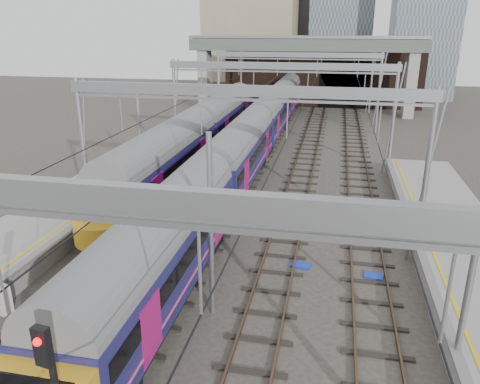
# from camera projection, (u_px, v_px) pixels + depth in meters

# --- Properties ---
(ground) EXTENTS (160.00, 160.00, 0.00)m
(ground) POSITION_uv_depth(u_px,v_px,m) (198.00, 345.00, 16.06)
(ground) COLOR #38332D
(ground) RESTS_ON ground
(tracks) EXTENTS (14.40, 80.00, 0.22)m
(tracks) POSITION_uv_depth(u_px,v_px,m) (264.00, 197.00, 29.90)
(tracks) COLOR #4C3828
(tracks) RESTS_ON ground
(overhead_line) EXTENTS (16.80, 80.00, 8.00)m
(overhead_line) POSITION_uv_depth(u_px,v_px,m) (280.00, 81.00, 33.69)
(overhead_line) COLOR gray
(overhead_line) RESTS_ON ground
(retaining_wall) EXTENTS (28.00, 2.75, 9.00)m
(retaining_wall) POSITION_uv_depth(u_px,v_px,m) (317.00, 74.00, 62.28)
(retaining_wall) COLOR black
(retaining_wall) RESTS_ON ground
(overbridge) EXTENTS (28.00, 3.00, 9.25)m
(overbridge) POSITION_uv_depth(u_px,v_px,m) (305.00, 53.00, 56.09)
(overbridge) COLOR gray
(overbridge) RESTS_ON ground
(train_main) EXTENTS (2.56, 59.26, 4.49)m
(train_main) POSITION_uv_depth(u_px,v_px,m) (258.00, 130.00, 37.89)
(train_main) COLOR black
(train_main) RESTS_ON ground
(train_second) EXTENTS (2.73, 31.63, 4.72)m
(train_second) POSITION_uv_depth(u_px,v_px,m) (199.00, 136.00, 35.63)
(train_second) COLOR black
(train_second) RESTS_ON ground
(relay_cabinet) EXTENTS (0.70, 0.64, 1.12)m
(relay_cabinet) POSITION_uv_depth(u_px,v_px,m) (2.00, 299.00, 17.70)
(relay_cabinet) COLOR silver
(relay_cabinet) RESTS_ON ground
(equip_cover_a) EXTENTS (0.95, 0.75, 0.10)m
(equip_cover_a) POSITION_uv_depth(u_px,v_px,m) (301.00, 265.00, 21.30)
(equip_cover_a) COLOR #182FB5
(equip_cover_a) RESTS_ON ground
(equip_cover_b) EXTENTS (1.07, 0.93, 0.11)m
(equip_cover_b) POSITION_uv_depth(u_px,v_px,m) (307.00, 215.00, 26.94)
(equip_cover_b) COLOR #182FB5
(equip_cover_b) RESTS_ON ground
(equip_cover_c) EXTENTS (0.87, 0.67, 0.09)m
(equip_cover_c) POSITION_uv_depth(u_px,v_px,m) (374.00, 276.00, 20.37)
(equip_cover_c) COLOR #182FB5
(equip_cover_c) RESTS_ON ground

